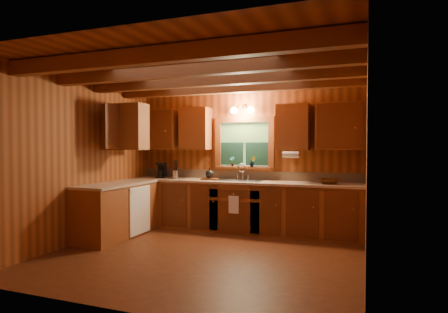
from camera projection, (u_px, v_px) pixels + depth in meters
room at (204, 162)px, 5.22m from camera, size 4.20×4.20×4.20m
ceiling_beams at (204, 75)px, 5.19m from camera, size 4.20×2.54×0.18m
base_cabinets at (207, 208)px, 6.62m from camera, size 4.20×2.22×0.86m
countertop at (208, 182)px, 6.61m from camera, size 4.20×2.24×0.04m
backsplash at (245, 175)px, 6.99m from camera, size 4.20×0.02×0.16m
dishwasher_panel at (140, 210)px, 6.40m from camera, size 0.02×0.60×0.80m
upper_cabinets at (207, 128)px, 6.74m from camera, size 4.19×1.77×0.78m
window at (244, 145)px, 6.96m from camera, size 1.12×0.08×1.00m
window_sill at (244, 168)px, 6.93m from camera, size 1.06×0.14×0.04m
wall_sconce at (242, 110)px, 6.83m from camera, size 0.45×0.21×0.17m
paper_towel_roll at (291, 155)px, 6.33m from camera, size 0.27×0.11×0.11m
dish_towel at (234, 205)px, 6.43m from camera, size 0.18×0.01×0.30m
sink at (240, 183)px, 6.73m from camera, size 0.82×0.48×0.43m
coffee_maker at (161, 170)px, 7.35m from camera, size 0.17×0.21×0.30m
utensil_crock at (175, 174)px, 7.23m from camera, size 0.12×0.12×0.34m
cutting_board at (209, 179)px, 6.88m from camera, size 0.34×0.28×0.03m
teakettle at (209, 174)px, 6.88m from camera, size 0.15×0.15×0.19m
wicker_basket at (329, 181)px, 6.14m from camera, size 0.38×0.38×0.08m
potted_plant_left at (232, 161)px, 6.99m from camera, size 0.11×0.09×0.18m
potted_plant_right at (252, 162)px, 6.83m from camera, size 0.12×0.11×0.19m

